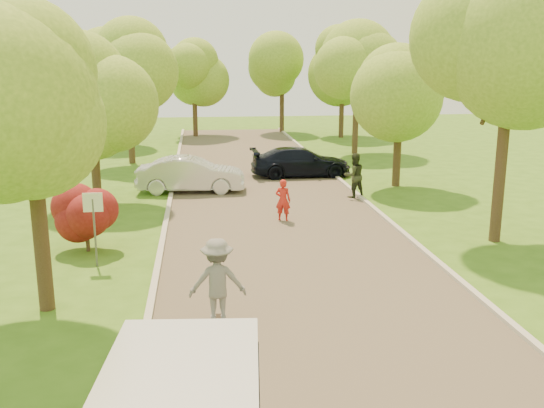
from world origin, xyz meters
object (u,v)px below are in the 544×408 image
skateboarder (217,282)px  street_sign (94,214)px  person_striped (283,200)px  silver_sedan (191,175)px  person_olive (354,176)px  longboard (218,324)px  dark_sedan (301,162)px

skateboarder → street_sign: bearing=-53.0°
skateboarder → person_striped: skateboarder is taller
street_sign → skateboarder: (3.34, -4.57, -0.46)m
silver_sedan → person_striped: 6.46m
street_sign → person_olive: (9.60, 7.82, -0.60)m
silver_sedan → skateboarder: 14.43m
street_sign → person_olive: bearing=39.2°
longboard → person_striped: bearing=-106.0°
street_sign → dark_sedan: 15.30m
dark_sedan → person_olive: size_ratio=2.63×
person_striped → street_sign: bearing=57.1°
person_striped → silver_sedan: bearing=-36.9°
longboard → skateboarder: bearing=14.8°
person_striped → person_olive: (3.57, 3.47, 0.18)m
person_striped → person_olive: 4.98m
skateboarder → longboard: bearing=-165.2°
street_sign → dark_sedan: bearing=57.8°
longboard → person_striped: 9.35m
street_sign → longboard: street_sign is taller
dark_sedan → person_striped: person_striped is taller
street_sign → person_striped: 7.48m
silver_sedan → person_olive: person_olive is taller
street_sign → person_striped: size_ratio=1.39×
dark_sedan → longboard: size_ratio=5.05×
person_striped → longboard: bearing=94.5°
street_sign → skateboarder: street_sign is taller
silver_sedan → person_striped: bearing=-144.1°
longboard → person_striped: person_striped is taller
street_sign → skateboarder: bearing=-53.8°
dark_sedan → longboard: bearing=163.1°
silver_sedan → dark_sedan: 6.32m
dark_sedan → silver_sedan: bearing=117.7°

